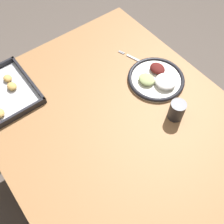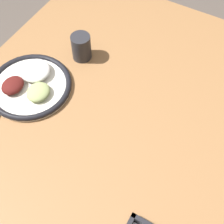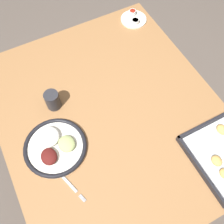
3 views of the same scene
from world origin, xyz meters
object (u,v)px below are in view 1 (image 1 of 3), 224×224
at_px(fork, 136,59).
at_px(baking_tray, 2,94).
at_px(dinner_plate, 157,79).
at_px(drinking_cup, 177,110).

xyz_separation_m(fork, baking_tray, (0.21, 0.67, 0.01)).
height_order(dinner_plate, fork, dinner_plate).
xyz_separation_m(dinner_plate, baking_tray, (0.39, 0.66, -0.00)).
distance_m(dinner_plate, baking_tray, 0.77).
xyz_separation_m(dinner_plate, fork, (0.18, -0.01, -0.01)).
relative_size(baking_tray, drinking_cup, 3.51).
distance_m(fork, baking_tray, 0.71).
height_order(dinner_plate, drinking_cup, drinking_cup).
bearing_deg(drinking_cup, dinner_plate, -20.60).
bearing_deg(fork, dinner_plate, 158.72).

